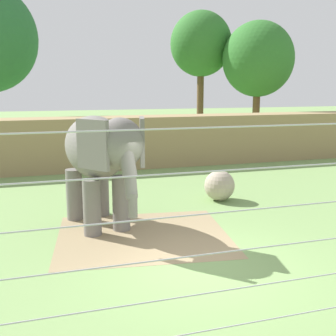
% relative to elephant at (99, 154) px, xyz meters
% --- Properties ---
extents(ground_plane, '(120.00, 120.00, 0.00)m').
position_rel_elephant_xyz_m(ground_plane, '(1.63, -3.01, -2.00)').
color(ground_plane, '#759956').
extents(dirt_patch, '(4.70, 4.22, 0.01)m').
position_rel_elephant_xyz_m(dirt_patch, '(0.91, -0.94, -1.99)').
color(dirt_patch, '#937F5B').
rests_on(dirt_patch, ground).
extents(embankment_wall, '(36.00, 1.80, 2.34)m').
position_rel_elephant_xyz_m(embankment_wall, '(1.63, 8.29, -0.83)').
color(embankment_wall, '#997F56').
rests_on(embankment_wall, ground).
extents(elephant, '(2.08, 4.01, 3.01)m').
position_rel_elephant_xyz_m(elephant, '(0.00, 0.00, 0.00)').
color(elephant, slate).
rests_on(elephant, ground).
extents(enrichment_ball, '(1.00, 1.00, 1.00)m').
position_rel_elephant_xyz_m(enrichment_ball, '(4.11, 1.56, -1.50)').
color(enrichment_ball, tan).
rests_on(enrichment_ball, ground).
extents(cable_fence, '(9.59, 0.25, 3.36)m').
position_rel_elephant_xyz_m(cable_fence, '(1.63, -6.19, -0.30)').
color(cable_fence, brown).
rests_on(cable_fence, ground).
extents(tree_far_left, '(3.95, 3.95, 8.47)m').
position_rel_elephant_xyz_m(tree_far_left, '(8.80, 15.31, 4.34)').
color(tree_far_left, brown).
rests_on(tree_far_left, ground).
extents(tree_left_of_centre, '(4.31, 4.31, 7.60)m').
position_rel_elephant_xyz_m(tree_left_of_centre, '(11.48, 12.66, 3.31)').
color(tree_left_of_centre, brown).
rests_on(tree_left_of_centre, ground).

